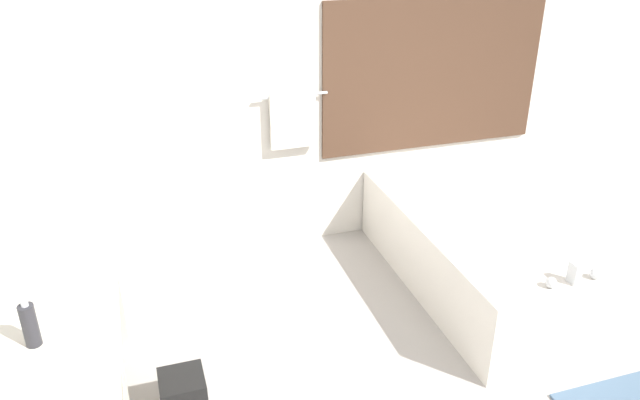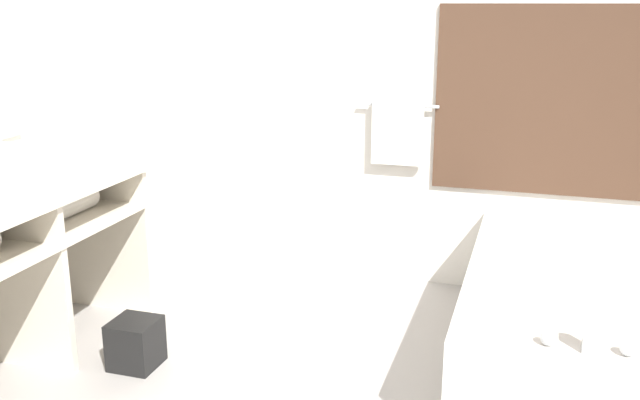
% 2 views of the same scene
% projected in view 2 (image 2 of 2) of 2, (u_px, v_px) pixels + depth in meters
% --- Properties ---
extents(wall_back_with_blinds, '(7.40, 0.13, 2.70)m').
position_uv_depth(wall_back_with_blinds, '(455.00, 74.00, 4.28)').
color(wall_back_with_blinds, white).
rests_on(wall_back_with_blinds, ground_plane).
extents(vanity_counter, '(0.67, 1.52, 0.91)m').
position_uv_depth(vanity_counter, '(13.00, 237.00, 3.43)').
color(vanity_counter, beige).
rests_on(vanity_counter, ground_plane).
extents(sink_faucet, '(0.09, 0.04, 0.18)m').
position_uv_depth(sink_faucet, '(3.00, 159.00, 3.59)').
color(sink_faucet, silver).
rests_on(sink_faucet, vanity_counter).
extents(bathtub, '(1.04, 1.83, 0.62)m').
position_uv_depth(bathtub, '(574.00, 317.00, 3.48)').
color(bathtub, silver).
rests_on(bathtub, ground_plane).
extents(waste_bin, '(0.22, 0.22, 0.24)m').
position_uv_depth(waste_bin, '(136.00, 343.00, 3.55)').
color(waste_bin, black).
rests_on(waste_bin, ground_plane).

